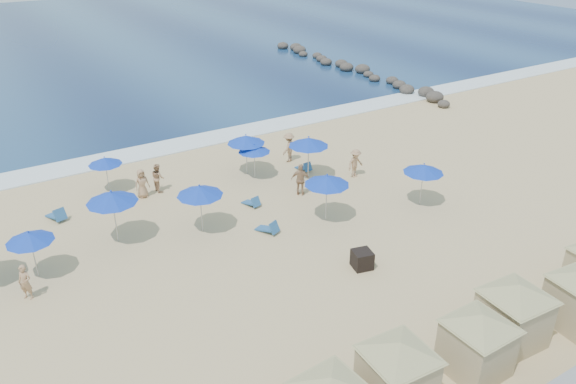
# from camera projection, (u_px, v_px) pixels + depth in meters

# --- Properties ---
(ground) EXTENTS (160.00, 160.00, 0.00)m
(ground) POSITION_uv_depth(u_px,v_px,m) (269.00, 261.00, 25.47)
(ground) COLOR tan
(ground) RESTS_ON ground
(ocean) EXTENTS (160.00, 80.00, 0.06)m
(ocean) POSITION_uv_depth(u_px,v_px,m) (39.00, 44.00, 67.26)
(ocean) COLOR #0E254F
(ocean) RESTS_ON ground
(surf_line) EXTENTS (160.00, 2.50, 0.08)m
(surf_line) POSITION_uv_depth(u_px,v_px,m) (152.00, 151.00, 37.23)
(surf_line) COLOR white
(surf_line) RESTS_ON ground
(rock_jetty) EXTENTS (2.56, 26.66, 0.96)m
(rock_jetty) POSITION_uv_depth(u_px,v_px,m) (352.00, 68.00, 55.58)
(rock_jetty) COLOR #2E2926
(rock_jetty) RESTS_ON ground
(trash_bin) EXTENTS (0.99, 0.99, 0.82)m
(trash_bin) POSITION_uv_depth(u_px,v_px,m) (362.00, 259.00, 24.87)
(trash_bin) COLOR black
(trash_bin) RESTS_ON ground
(cabana_1) EXTENTS (4.27, 4.27, 2.68)m
(cabana_1) POSITION_uv_depth(u_px,v_px,m) (398.00, 365.00, 17.52)
(cabana_1) COLOR tan
(cabana_1) RESTS_ON ground
(cabana_2) EXTENTS (4.19, 4.19, 2.63)m
(cabana_2) POSITION_uv_depth(u_px,v_px,m) (479.00, 336.00, 18.77)
(cabana_2) COLOR tan
(cabana_2) RESTS_ON ground
(cabana_3) EXTENTS (4.40, 4.40, 2.76)m
(cabana_3) POSITION_uv_depth(u_px,v_px,m) (515.00, 306.00, 20.06)
(cabana_3) COLOR tan
(cabana_3) RESTS_ON ground
(umbrella_2) EXTENTS (2.00, 2.00, 2.27)m
(umbrella_2) POSITION_uv_depth(u_px,v_px,m) (29.00, 237.00, 23.58)
(umbrella_2) COLOR #A5A8AD
(umbrella_2) RESTS_ON ground
(umbrella_3) EXTENTS (1.87, 1.87, 2.13)m
(umbrella_3) POSITION_uv_depth(u_px,v_px,m) (105.00, 161.00, 31.12)
(umbrella_3) COLOR #A5A8AD
(umbrella_3) RESTS_ON ground
(umbrella_4) EXTENTS (2.41, 2.41, 2.74)m
(umbrella_4) POSITION_uv_depth(u_px,v_px,m) (112.00, 197.00, 26.00)
(umbrella_4) COLOR #A5A8AD
(umbrella_4) RESTS_ON ground
(umbrella_5) EXTENTS (2.26, 2.26, 2.57)m
(umbrella_5) POSITION_uv_depth(u_px,v_px,m) (200.00, 191.00, 26.94)
(umbrella_5) COLOR #A5A8AD
(umbrella_5) RESTS_ON ground
(umbrella_6) EXTENTS (2.25, 2.25, 2.56)m
(umbrella_6) POSITION_uv_depth(u_px,v_px,m) (246.00, 139.00, 33.05)
(umbrella_6) COLOR #A5A8AD
(umbrella_6) RESTS_ON ground
(umbrella_7) EXTENTS (2.29, 2.29, 2.61)m
(umbrella_7) POSITION_uv_depth(u_px,v_px,m) (327.00, 180.00, 27.92)
(umbrella_7) COLOR #A5A8AD
(umbrella_7) RESTS_ON ground
(umbrella_8) EXTENTS (1.90, 1.90, 2.16)m
(umbrella_8) POSITION_uv_depth(u_px,v_px,m) (254.00, 149.00, 32.69)
(umbrella_8) COLOR #A5A8AD
(umbrella_8) RESTS_ON ground
(umbrella_9) EXTENTS (2.34, 2.34, 2.67)m
(umbrella_9) POSITION_uv_depth(u_px,v_px,m) (309.00, 142.00, 32.45)
(umbrella_9) COLOR #A5A8AD
(umbrella_9) RESTS_ON ground
(umbrella_10) EXTENTS (2.15, 2.15, 2.44)m
(umbrella_10) POSITION_uv_depth(u_px,v_px,m) (424.00, 169.00, 29.52)
(umbrella_10) COLOR #A5A8AD
(umbrella_10) RESTS_ON ground
(beach_chair_1) EXTENTS (0.96, 1.45, 0.74)m
(beach_chair_1) POSITION_uv_depth(u_px,v_px,m) (57.00, 215.00, 28.83)
(beach_chair_1) COLOR #26568C
(beach_chair_1) RESTS_ON ground
(beach_chair_2) EXTENTS (0.69, 1.25, 0.66)m
(beach_chair_2) POSITION_uv_depth(u_px,v_px,m) (105.00, 200.00, 30.42)
(beach_chair_2) COLOR #26568C
(beach_chair_2) RESTS_ON ground
(beach_chair_3) EXTENTS (0.98, 1.34, 0.67)m
(beach_chair_3) POSITION_uv_depth(u_px,v_px,m) (269.00, 228.00, 27.68)
(beach_chair_3) COLOR #26568C
(beach_chair_3) RESTS_ON ground
(beach_chair_4) EXTENTS (0.74, 1.20, 0.62)m
(beach_chair_4) POSITION_uv_depth(u_px,v_px,m) (252.00, 202.00, 30.21)
(beach_chair_4) COLOR #26568C
(beach_chair_4) RESTS_ON ground
(beach_chair_5) EXTENTS (0.63, 1.21, 0.64)m
(beach_chair_5) POSITION_uv_depth(u_px,v_px,m) (305.00, 167.00, 34.33)
(beach_chair_5) COLOR #26568C
(beach_chair_5) RESTS_ON ground
(beachgoer_0) EXTENTS (0.68, 0.67, 1.58)m
(beachgoer_0) POSITION_uv_depth(u_px,v_px,m) (25.00, 282.00, 22.70)
(beachgoer_0) COLOR #A57C5B
(beachgoer_0) RESTS_ON ground
(beachgoer_1) EXTENTS (0.69, 0.85, 1.64)m
(beachgoer_1) POSITION_uv_depth(u_px,v_px,m) (158.00, 178.00, 31.60)
(beachgoer_1) COLOR #A57C5B
(beachgoer_1) RESTS_ON ground
(beachgoer_2) EXTENTS (1.11, 1.05, 1.85)m
(beachgoer_2) POSITION_uv_depth(u_px,v_px,m) (301.00, 180.00, 31.10)
(beachgoer_2) COLOR #A57C5B
(beachgoer_2) RESTS_ON ground
(beachgoer_3) EXTENTS (1.41, 1.20, 1.89)m
(beachgoer_3) POSITION_uv_depth(u_px,v_px,m) (289.00, 147.00, 35.35)
(beachgoer_3) COLOR #A57C5B
(beachgoer_3) RESTS_ON ground
(beachgoer_4) EXTENTS (0.86, 0.61, 1.66)m
(beachgoer_4) POSITION_uv_depth(u_px,v_px,m) (142.00, 183.00, 30.89)
(beachgoer_4) COLOR #A57C5B
(beachgoer_4) RESTS_ON ground
(beachgoer_5) EXTENTS (1.20, 0.80, 1.74)m
(beachgoer_5) POSITION_uv_depth(u_px,v_px,m) (355.00, 163.00, 33.30)
(beachgoer_5) COLOR #A57C5B
(beachgoer_5) RESTS_ON ground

